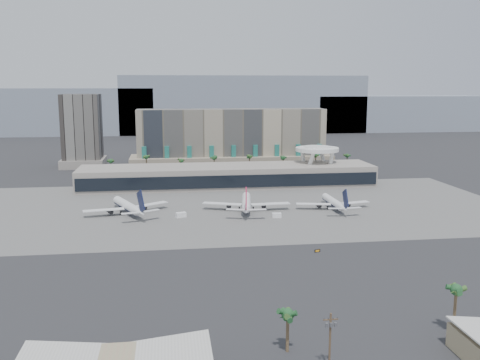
{
  "coord_description": "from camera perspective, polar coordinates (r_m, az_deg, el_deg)",
  "views": [
    {
      "loc": [
        -34.16,
        -195.14,
        57.71
      ],
      "look_at": [
        -2.28,
        40.0,
        15.84
      ],
      "focal_mm": 40.0,
      "sensor_mm": 36.0,
      "label": 1
    }
  ],
  "objects": [
    {
      "name": "hotel",
      "position": [
        374.43,
        -0.9,
        3.73
      ],
      "size": [
        140.0,
        30.0,
        42.0
      ],
      "color": "tan",
      "rests_on": "ground"
    },
    {
      "name": "near_palm_b",
      "position": [
        137.28,
        22.03,
        -11.35
      ],
      "size": [
        6.0,
        6.0,
        12.26
      ],
      "color": "brown",
      "rests_on": "ground"
    },
    {
      "name": "taxiway_sign",
      "position": [
        191.62,
        8.25,
        -7.47
      ],
      "size": [
        2.18,
        1.0,
        1.0
      ],
      "rotation": [
        0.0,
        0.0,
        0.33
      ],
      "color": "black",
      "rests_on": "ground"
    },
    {
      "name": "palm_row",
      "position": [
        345.86,
        -0.81,
        2.16
      ],
      "size": [
        157.8,
        2.8,
        13.1
      ],
      "color": "brown",
      "rests_on": "ground"
    },
    {
      "name": "airliner_left",
      "position": [
        249.26,
        -11.88,
        -2.75
      ],
      "size": [
        37.97,
        39.13,
        14.35
      ],
      "rotation": [
        0.0,
        0.0,
        0.4
      ],
      "color": "white",
      "rests_on": "ground"
    },
    {
      "name": "airliner_right",
      "position": [
        257.27,
        9.99,
        -2.37
      ],
      "size": [
        36.15,
        37.2,
        12.84
      ],
      "rotation": [
        0.0,
        0.0,
        0.01
      ],
      "color": "white",
      "rests_on": "ground"
    },
    {
      "name": "mountain_ridge",
      "position": [
        668.61,
        -2.41,
        7.61
      ],
      "size": [
        680.0,
        60.0,
        70.0
      ],
      "color": "gray",
      "rests_on": "ground"
    },
    {
      "name": "saucer_structure",
      "position": [
        326.04,
        8.22,
        2.99
      ],
      "size": [
        26.0,
        26.0,
        21.89
      ],
      "color": "white",
      "rests_on": "ground"
    },
    {
      "name": "ground",
      "position": [
        206.35,
        2.13,
        -6.24
      ],
      "size": [
        900.0,
        900.0,
        0.0
      ],
      "primitive_type": "plane",
      "color": "#232326",
      "rests_on": "ground"
    },
    {
      "name": "service_vehicle_b",
      "position": [
        238.43,
        3.94,
        -3.78
      ],
      "size": [
        4.17,
        2.7,
        2.02
      ],
      "primitive_type": "cube",
      "rotation": [
        0.0,
        0.0,
        -0.12
      ],
      "color": "white",
      "rests_on": "ground"
    },
    {
      "name": "terminal",
      "position": [
        311.13,
        -1.31,
        0.53
      ],
      "size": [
        170.0,
        32.5,
        14.5
      ],
      "color": "#AAA296",
      "rests_on": "ground"
    },
    {
      "name": "airliner_centre",
      "position": [
        250.37,
        0.67,
        -2.45
      ],
      "size": [
        41.02,
        42.52,
        14.74
      ],
      "rotation": [
        0.0,
        0.0,
        -0.15
      ],
      "color": "white",
      "rests_on": "ground"
    },
    {
      "name": "service_vehicle_a",
      "position": [
        239.73,
        -6.32,
        -3.72
      ],
      "size": [
        4.95,
        3.57,
        2.19
      ],
      "primitive_type": "cube",
      "rotation": [
        0.0,
        0.0,
        0.34
      ],
      "color": "white",
      "rests_on": "ground"
    },
    {
      "name": "utility_pole",
      "position": [
        115.77,
        9.6,
        -16.04
      ],
      "size": [
        3.2,
        0.85,
        12.0
      ],
      "color": "#4C3826",
      "rests_on": "ground"
    },
    {
      "name": "office_tower",
      "position": [
        401.31,
        -16.46,
        4.63
      ],
      "size": [
        30.0,
        30.0,
        52.0
      ],
      "color": "black",
      "rests_on": "ground"
    },
    {
      "name": "apron_pad",
      "position": [
        258.97,
        0.06,
        -2.86
      ],
      "size": [
        260.0,
        130.0,
        0.06
      ],
      "primitive_type": "cube",
      "color": "#5B5B59",
      "rests_on": "ground"
    },
    {
      "name": "near_palm_a",
      "position": [
        120.85,
        5.11,
        -14.7
      ],
      "size": [
        6.0,
        6.0,
        10.08
      ],
      "color": "brown",
      "rests_on": "ground"
    }
  ]
}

